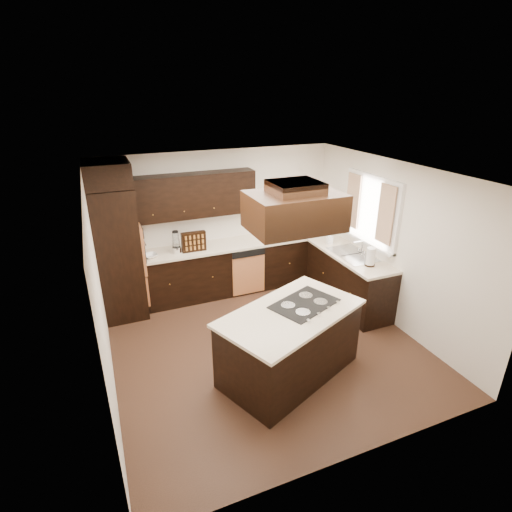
% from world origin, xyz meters
% --- Properties ---
extents(floor, '(4.20, 4.20, 0.02)m').
position_xyz_m(floor, '(0.00, 0.00, -0.01)').
color(floor, brown).
rests_on(floor, ground).
extents(ceiling, '(4.20, 4.20, 0.02)m').
position_xyz_m(ceiling, '(0.00, 0.00, 2.51)').
color(ceiling, white).
rests_on(ceiling, ground).
extents(wall_back, '(4.20, 0.02, 2.50)m').
position_xyz_m(wall_back, '(0.00, 2.11, 1.25)').
color(wall_back, white).
rests_on(wall_back, ground).
extents(wall_front, '(4.20, 0.02, 2.50)m').
position_xyz_m(wall_front, '(0.00, -2.11, 1.25)').
color(wall_front, white).
rests_on(wall_front, ground).
extents(wall_left, '(0.02, 4.20, 2.50)m').
position_xyz_m(wall_left, '(-2.11, 0.00, 1.25)').
color(wall_left, white).
rests_on(wall_left, ground).
extents(wall_right, '(0.02, 4.20, 2.50)m').
position_xyz_m(wall_right, '(2.11, 0.00, 1.25)').
color(wall_right, white).
rests_on(wall_right, ground).
extents(oven_column, '(0.65, 0.75, 2.12)m').
position_xyz_m(oven_column, '(-1.78, 1.71, 1.06)').
color(oven_column, black).
rests_on(oven_column, floor).
extents(wall_oven_face, '(0.05, 0.62, 0.78)m').
position_xyz_m(wall_oven_face, '(-1.43, 1.71, 1.12)').
color(wall_oven_face, '#D37C49').
rests_on(wall_oven_face, oven_column).
extents(base_cabinets_back, '(2.93, 0.60, 0.88)m').
position_xyz_m(base_cabinets_back, '(0.03, 1.80, 0.44)').
color(base_cabinets_back, black).
rests_on(base_cabinets_back, floor).
extents(base_cabinets_right, '(0.60, 2.40, 0.88)m').
position_xyz_m(base_cabinets_right, '(1.80, 0.90, 0.44)').
color(base_cabinets_right, black).
rests_on(base_cabinets_right, floor).
extents(countertop_back, '(2.93, 0.63, 0.04)m').
position_xyz_m(countertop_back, '(0.03, 1.79, 0.90)').
color(countertop_back, '#F0DFC3').
rests_on(countertop_back, base_cabinets_back).
extents(countertop_right, '(0.63, 2.40, 0.04)m').
position_xyz_m(countertop_right, '(1.79, 0.90, 0.90)').
color(countertop_right, '#F0DFC3').
rests_on(countertop_right, base_cabinets_right).
extents(upper_cabinets, '(2.00, 0.34, 0.72)m').
position_xyz_m(upper_cabinets, '(-0.43, 1.93, 1.81)').
color(upper_cabinets, black).
rests_on(upper_cabinets, wall_back).
extents(dishwasher_front, '(0.60, 0.05, 0.72)m').
position_xyz_m(dishwasher_front, '(0.33, 1.50, 0.40)').
color(dishwasher_front, '#D37C49').
rests_on(dishwasher_front, floor).
extents(window_frame, '(0.06, 1.32, 1.12)m').
position_xyz_m(window_frame, '(2.07, 0.55, 1.65)').
color(window_frame, white).
rests_on(window_frame, wall_right).
extents(window_pane, '(0.00, 1.20, 1.00)m').
position_xyz_m(window_pane, '(2.10, 0.55, 1.65)').
color(window_pane, white).
rests_on(window_pane, wall_right).
extents(curtain_left, '(0.02, 0.34, 0.90)m').
position_xyz_m(curtain_left, '(2.01, 0.13, 1.70)').
color(curtain_left, beige).
rests_on(curtain_left, wall_right).
extents(curtain_right, '(0.02, 0.34, 0.90)m').
position_xyz_m(curtain_right, '(2.01, 0.97, 1.70)').
color(curtain_right, beige).
rests_on(curtain_right, wall_right).
extents(sink_rim, '(0.52, 0.84, 0.01)m').
position_xyz_m(sink_rim, '(1.80, 0.55, 0.92)').
color(sink_rim, silver).
rests_on(sink_rim, countertop_right).
extents(island, '(1.99, 1.56, 0.88)m').
position_xyz_m(island, '(0.04, -0.68, 0.44)').
color(island, black).
rests_on(island, floor).
extents(island_top, '(2.07, 1.65, 0.04)m').
position_xyz_m(island_top, '(0.04, -0.68, 0.90)').
color(island_top, '#F0DFC3').
rests_on(island_top, island).
extents(cooktop, '(0.98, 0.83, 0.01)m').
position_xyz_m(cooktop, '(0.28, -0.58, 0.93)').
color(cooktop, black).
rests_on(cooktop, island_top).
extents(range_hood, '(1.05, 0.72, 0.42)m').
position_xyz_m(range_hood, '(0.10, -0.55, 2.16)').
color(range_hood, black).
rests_on(range_hood, ceiling).
extents(hood_duct, '(0.55, 0.50, 0.13)m').
position_xyz_m(hood_duct, '(0.10, -0.55, 2.44)').
color(hood_duct, black).
rests_on(hood_duct, ceiling).
extents(blender_base, '(0.15, 0.15, 0.10)m').
position_xyz_m(blender_base, '(-0.86, 1.73, 0.97)').
color(blender_base, silver).
rests_on(blender_base, countertop_back).
extents(blender_pitcher, '(0.13, 0.13, 0.26)m').
position_xyz_m(blender_pitcher, '(-0.86, 1.73, 1.15)').
color(blender_pitcher, silver).
rests_on(blender_pitcher, blender_base).
extents(spice_rack, '(0.40, 0.11, 0.34)m').
position_xyz_m(spice_rack, '(-0.57, 1.69, 1.09)').
color(spice_rack, black).
rests_on(spice_rack, countertop_back).
extents(mixing_bowl, '(0.27, 0.27, 0.05)m').
position_xyz_m(mixing_bowl, '(-1.29, 1.70, 0.95)').
color(mixing_bowl, white).
rests_on(mixing_bowl, countertop_back).
extents(soap_bottle, '(0.11, 0.11, 0.21)m').
position_xyz_m(soap_bottle, '(1.71, 1.11, 1.03)').
color(soap_bottle, white).
rests_on(soap_bottle, countertop_right).
extents(paper_towel, '(0.16, 0.16, 0.29)m').
position_xyz_m(paper_towel, '(1.78, 0.08, 1.07)').
color(paper_towel, white).
rests_on(paper_towel, countertop_right).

